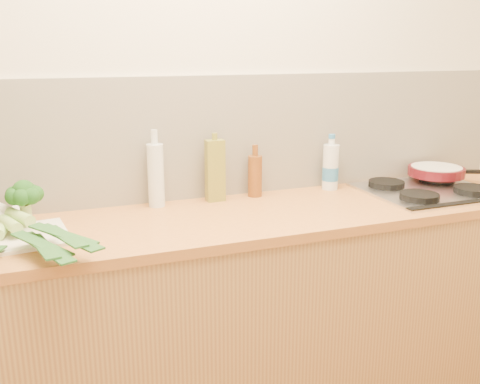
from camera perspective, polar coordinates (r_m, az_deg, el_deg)
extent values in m
plane|color=beige|center=(2.36, -4.35, 8.90)|extent=(3.50, 0.00, 3.50)
cube|color=silver|center=(2.36, -4.22, 5.75)|extent=(3.20, 0.02, 0.54)
cube|color=#A88246|center=(2.34, -1.77, -13.53)|extent=(3.20, 0.60, 0.86)
cube|color=#BA7937|center=(2.16, -1.86, -3.02)|extent=(3.20, 0.62, 0.04)
cube|color=silver|center=(2.65, 19.45, 0.10)|extent=(0.58, 0.50, 0.01)
cube|color=black|center=(2.49, 22.82, -1.04)|extent=(0.58, 0.04, 0.01)
cylinder|color=black|center=(2.47, 18.58, -0.45)|extent=(0.17, 0.17, 0.03)
cylinder|color=black|center=(2.66, 23.60, 0.18)|extent=(0.17, 0.17, 0.03)
cylinder|color=black|center=(2.65, 15.34, 0.85)|extent=(0.17, 0.17, 0.03)
cylinder|color=black|center=(2.83, 20.27, 1.36)|extent=(0.17, 0.17, 0.03)
cube|color=beige|center=(2.05, -23.64, -4.65)|extent=(0.44, 0.35, 0.01)
cylinder|color=#A0BB6D|center=(2.13, -21.83, -2.35)|extent=(0.04, 0.04, 0.08)
sphere|color=#153D10|center=(2.10, -22.07, 0.09)|extent=(0.08, 0.08, 0.08)
sphere|color=#153D10|center=(2.11, -21.00, -0.18)|extent=(0.06, 0.06, 0.06)
sphere|color=#153D10|center=(2.14, -21.39, -0.02)|extent=(0.06, 0.06, 0.06)
sphere|color=#153D10|center=(2.14, -22.25, -0.05)|extent=(0.06, 0.06, 0.06)
sphere|color=#153D10|center=(2.13, -22.96, -0.25)|extent=(0.06, 0.06, 0.06)
sphere|color=#153D10|center=(2.09, -22.98, -0.48)|extent=(0.06, 0.06, 0.06)
sphere|color=#153D10|center=(2.07, -22.28, -0.56)|extent=(0.06, 0.06, 0.06)
sphere|color=#153D10|center=(2.08, -21.39, -0.42)|extent=(0.06, 0.06, 0.06)
cylinder|color=white|center=(2.23, -23.13, -2.27)|extent=(0.06, 0.14, 0.04)
cylinder|color=#99C361|center=(2.09, -23.91, -3.46)|extent=(0.07, 0.17, 0.04)
cylinder|color=#99C361|center=(2.05, -23.32, -3.17)|extent=(0.09, 0.14, 0.04)
cube|color=#19461B|center=(1.79, -20.27, -5.43)|extent=(0.10, 0.30, 0.02)
cube|color=#19461B|center=(1.78, -20.04, -5.55)|extent=(0.17, 0.34, 0.01)
cube|color=#19461B|center=(1.80, -20.41, -5.23)|extent=(0.19, 0.26, 0.02)
cylinder|color=white|center=(2.18, -23.95, -1.72)|extent=(0.09, 0.13, 0.04)
cylinder|color=#99C361|center=(2.06, -22.43, -2.46)|extent=(0.11, 0.16, 0.04)
cube|color=#19461B|center=(1.81, -18.20, -4.51)|extent=(0.13, 0.30, 0.02)
cube|color=#19461B|center=(1.79, -17.88, -4.60)|extent=(0.20, 0.33, 0.01)
cube|color=#19461B|center=(1.81, -18.37, -4.31)|extent=(0.21, 0.25, 0.02)
cylinder|color=#4E0D12|center=(2.83, 20.19, 2.10)|extent=(0.27, 0.27, 0.04)
cylinder|color=beige|center=(2.83, 20.23, 2.55)|extent=(0.24, 0.24, 0.00)
cube|color=black|center=(2.90, 23.86, 2.00)|extent=(0.13, 0.07, 0.02)
cube|color=olive|center=(2.33, -2.67, 2.28)|extent=(0.08, 0.05, 0.27)
cylinder|color=olive|center=(2.30, -2.72, 5.94)|extent=(0.02, 0.02, 0.03)
cylinder|color=silver|center=(2.28, -8.97, 1.75)|extent=(0.07, 0.07, 0.27)
cylinder|color=silver|center=(2.25, -9.14, 5.81)|extent=(0.03, 0.03, 0.06)
cylinder|color=brown|center=(2.42, 1.61, 1.70)|extent=(0.06, 0.06, 0.19)
cylinder|color=brown|center=(2.39, 1.63, 4.46)|extent=(0.03, 0.03, 0.05)
cylinder|color=silver|center=(2.57, 9.64, 2.64)|extent=(0.08, 0.08, 0.21)
cylinder|color=silver|center=(2.55, 9.76, 5.32)|extent=(0.03, 0.03, 0.03)
cylinder|color=teal|center=(2.58, 9.60, 1.94)|extent=(0.08, 0.08, 0.06)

